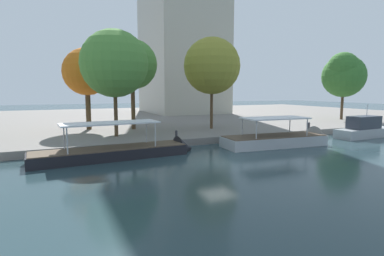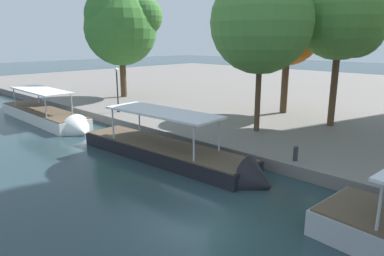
{
  "view_description": "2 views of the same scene",
  "coord_description": "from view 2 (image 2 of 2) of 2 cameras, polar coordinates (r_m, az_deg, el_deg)",
  "views": [
    {
      "loc": [
        -11.12,
        -19.74,
        5.41
      ],
      "look_at": [
        0.24,
        5.25,
        2.02
      ],
      "focal_mm": 28.61,
      "sensor_mm": 36.0,
      "label": 1
    },
    {
      "loc": [
        8.25,
        -8.74,
        6.99
      ],
      "look_at": [
        -6.03,
        6.09,
        1.83
      ],
      "focal_mm": 33.07,
      "sensor_mm": 36.0,
      "label": 2
    }
  ],
  "objects": [
    {
      "name": "tree_2",
      "position": [
        25.05,
        11.3,
        16.12
      ],
      "size": [
        6.79,
        6.9,
        10.79
      ],
      "color": "#4C3823",
      "rests_on": "dock_promenade"
    },
    {
      "name": "tree_3",
      "position": [
        31.84,
        15.5,
        14.66
      ],
      "size": [
        5.61,
        5.61,
        9.73
      ],
      "color": "#4C3823",
      "rests_on": "dock_promenade"
    },
    {
      "name": "ground_plane",
      "position": [
        13.91,
        0.53,
        -16.1
      ],
      "size": [
        220.0,
        220.0,
        0.0
      ],
      "primitive_type": "plane",
      "color": "#23383D"
    },
    {
      "name": "tree_1",
      "position": [
        40.36,
        -11.4,
        15.93
      ],
      "size": [
        7.86,
        7.82,
        11.37
      ],
      "color": "#4C3823",
      "rests_on": "dock_promenade"
    },
    {
      "name": "mooring_bollard_1",
      "position": [
        19.65,
        16.37,
        -3.85
      ],
      "size": [
        0.27,
        0.27,
        0.83
      ],
      "color": "#2D2D33",
      "rests_on": "dock_promenade"
    },
    {
      "name": "tree_4",
      "position": [
        28.19,
        22.98,
        15.87
      ],
      "size": [
        5.98,
        5.98,
        10.82
      ],
      "color": "#4C3823",
      "rests_on": "dock_promenade"
    },
    {
      "name": "tour_boat_0",
      "position": [
        33.07,
        -22.24,
        1.47
      ],
      "size": [
        13.68,
        2.99,
        3.76
      ],
      "rotation": [
        0.0,
        0.0,
        -0.02
      ],
      "color": "silver",
      "rests_on": "ground_plane"
    },
    {
      "name": "tour_boat_1",
      "position": [
        20.79,
        -2.72,
        -4.69
      ],
      "size": [
        13.43,
        3.46,
        3.98
      ],
      "rotation": [
        0.0,
        0.0,
        0.06
      ],
      "color": "black",
      "rests_on": "ground_plane"
    },
    {
      "name": "lamp_post",
      "position": [
        32.03,
        -11.95,
        6.35
      ],
      "size": [
        0.33,
        0.33,
        3.93
      ],
      "color": "black",
      "rests_on": "dock_promenade"
    }
  ]
}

